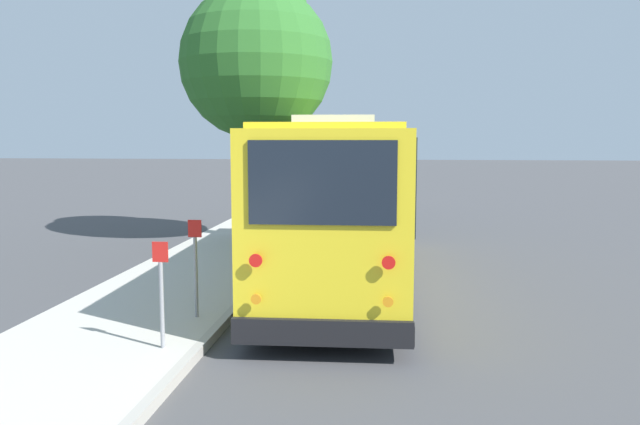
{
  "coord_description": "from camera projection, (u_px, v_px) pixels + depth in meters",
  "views": [
    {
      "loc": [
        -12.11,
        -0.75,
        3.04
      ],
      "look_at": [
        2.48,
        0.89,
        1.3
      ],
      "focal_mm": 35.0,
      "sensor_mm": 36.0,
      "label": 1
    }
  ],
  "objects": [
    {
      "name": "parked_sedan_white",
      "position": [
        360.0,
        186.0,
        32.49
      ],
      "size": [
        4.31,
        1.95,
        1.29
      ],
      "rotation": [
        0.0,
        0.0,
        -0.04
      ],
      "color": "silver",
      "rests_on": "ground"
    },
    {
      "name": "ground_plane",
      "position": [
        350.0,
        292.0,
        12.39
      ],
      "size": [
        160.0,
        160.0,
        0.0
      ],
      "primitive_type": "plane",
      "color": "#474749"
    },
    {
      "name": "sign_post_near",
      "position": [
        161.0,
        294.0,
        8.58
      ],
      "size": [
        0.06,
        0.22,
        1.49
      ],
      "color": "gray",
      "rests_on": "sidewalk_slab"
    },
    {
      "name": "curb_strip",
      "position": [
        257.0,
        286.0,
        12.6
      ],
      "size": [
        80.0,
        0.14,
        0.15
      ],
      "primitive_type": "cube",
      "color": "#AAA69D",
      "rests_on": "ground"
    },
    {
      "name": "street_tree",
      "position": [
        257.0,
        53.0,
        17.96
      ],
      "size": [
        4.39,
        4.39,
        7.92
      ],
      "color": "brown",
      "rests_on": "sidewalk_slab"
    },
    {
      "name": "sign_post_far",
      "position": [
        196.0,
        267.0,
        10.08
      ],
      "size": [
        0.06,
        0.22,
        1.6
      ],
      "color": "gray",
      "rests_on": "sidewalk_slab"
    },
    {
      "name": "parked_sedan_blue",
      "position": [
        350.0,
        200.0,
        25.3
      ],
      "size": [
        4.43,
        1.85,
        1.27
      ],
      "rotation": [
        0.0,
        0.0,
        0.02
      ],
      "color": "navy",
      "rests_on": "ground"
    },
    {
      "name": "sidewalk_slab",
      "position": [
        181.0,
        284.0,
        12.77
      ],
      "size": [
        80.0,
        3.03,
        0.15
      ],
      "primitive_type": "cube",
      "color": "beige",
      "rests_on": "ground"
    },
    {
      "name": "fire_hydrant",
      "position": [
        290.0,
        216.0,
        20.06
      ],
      "size": [
        0.22,
        0.22,
        0.81
      ],
      "color": "#99999E",
      "rests_on": "sidewalk_slab"
    },
    {
      "name": "shuttle_bus",
      "position": [
        340.0,
        196.0,
        13.16
      ],
      "size": [
        10.17,
        2.98,
        3.44
      ],
      "rotation": [
        0.0,
        0.0,
        0.03
      ],
      "color": "yellow",
      "rests_on": "ground"
    }
  ]
}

